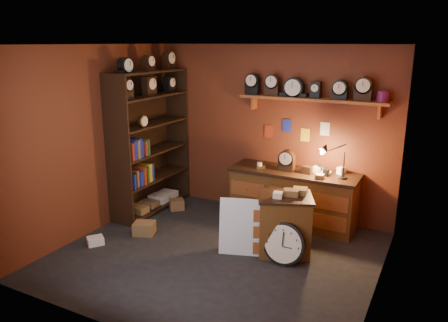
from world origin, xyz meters
TOP-DOWN VIEW (x-y plane):
  - floor at (0.00, 0.00)m, footprint 4.00×4.00m
  - room_shell at (0.04, 0.11)m, footprint 4.02×3.62m
  - shelving_unit at (-1.79, 0.98)m, footprint 0.47×1.60m
  - workbench at (0.53, 1.47)m, footprint 1.94×0.66m
  - low_cabinet at (0.75, 0.50)m, footprint 0.87×0.82m
  - big_round_clock at (0.86, 0.20)m, footprint 0.55×0.18m
  - white_panel at (0.25, 0.22)m, footprint 0.60×0.33m
  - mini_fridge at (0.35, 1.39)m, footprint 0.51×0.53m
  - floor_box_a at (-1.25, 0.09)m, footprint 0.37×0.34m
  - floor_box_b at (-1.65, -0.50)m, footprint 0.27×0.28m
  - floor_box_c at (-1.38, 1.13)m, footprint 0.30×0.30m

SIDE VIEW (x-z plane):
  - floor at x=0.00m, z-range 0.00..0.00m
  - white_panel at x=0.25m, z-range -0.38..0.38m
  - floor_box_b at x=-1.65m, z-range 0.00..0.11m
  - floor_box_c at x=-1.38m, z-range 0.00..0.17m
  - floor_box_a at x=-1.25m, z-range 0.00..0.18m
  - mini_fridge at x=0.35m, z-range 0.00..0.44m
  - big_round_clock at x=0.86m, z-range -0.01..0.55m
  - low_cabinet at x=0.75m, z-range -0.01..0.88m
  - workbench at x=0.53m, z-range -0.21..1.15m
  - shelving_unit at x=-1.79m, z-range -0.03..2.54m
  - room_shell at x=0.04m, z-range 0.37..3.08m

